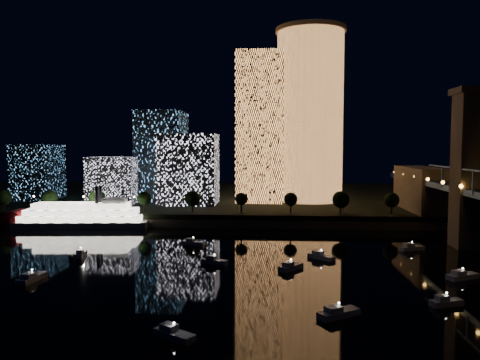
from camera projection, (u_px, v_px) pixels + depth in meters
The scene contains 10 objects.
ground at pixel (263, 293), 102.19m from camera, with size 520.00×520.00×0.00m, color black.
far_bank at pixel (267, 199), 261.26m from camera, with size 420.00×160.00×5.00m, color black.
seawall at pixel (266, 224), 183.69m from camera, with size 420.00×6.00×3.00m, color #6B5E4C.
tower_cylindrical at pixel (310, 115), 228.51m from camera, with size 34.00×34.00×83.58m.
tower_rectangular at pixel (260, 128), 225.89m from camera, with size 22.39×22.39×71.23m, color #EC924B.
midrise_blocks at pixel (141, 165), 229.59m from camera, with size 103.10×42.81×44.21m.
riverboat at pixel (76, 216), 183.88m from camera, with size 56.06×15.84×16.67m.
motorboats at pixel (272, 272), 116.30m from camera, with size 109.41×77.84×2.78m.
esplanade_trees at pixel (185, 199), 191.08m from camera, with size 166.21×6.89×8.95m.
street_lamps at pixel (185, 200), 197.22m from camera, with size 132.70×0.70×5.65m.
Camera 1 is at (1.32, -100.21, 32.11)m, focal length 35.00 mm.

